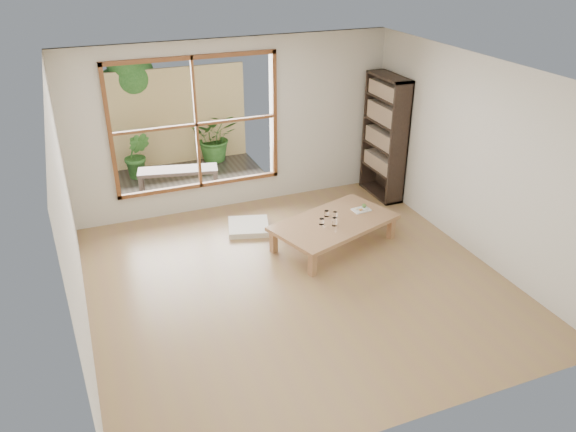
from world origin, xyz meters
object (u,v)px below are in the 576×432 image
at_px(food_tray, 362,209).
at_px(low_table, 334,224).
at_px(bookshelf, 385,137).
at_px(garden_bench, 178,172).

bearing_deg(food_tray, low_table, -167.77).
height_order(bookshelf, food_tray, bookshelf).
height_order(bookshelf, garden_bench, bookshelf).
bearing_deg(low_table, garden_bench, 104.29).
xyz_separation_m(low_table, garden_bench, (-1.64, 2.53, 0.05)).
bearing_deg(food_tray, bookshelf, 43.01).
xyz_separation_m(bookshelf, garden_bench, (-3.12, 1.28, -0.62)).
relative_size(food_tray, garden_bench, 0.20).
distance_m(low_table, garden_bench, 3.02).
distance_m(low_table, food_tray, 0.55).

